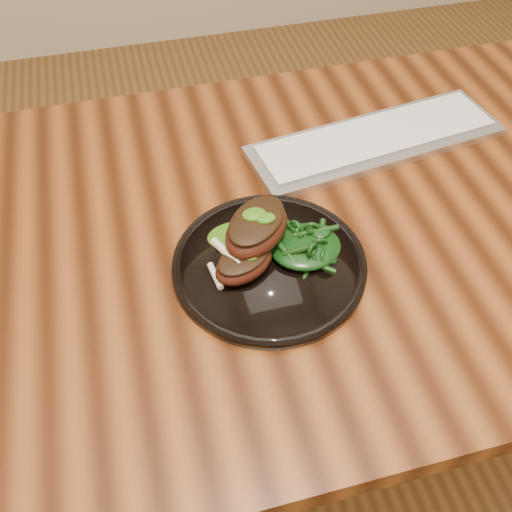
{
  "coord_description": "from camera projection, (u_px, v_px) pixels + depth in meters",
  "views": [
    {
      "loc": [
        -0.23,
        -0.58,
        1.37
      ],
      "look_at": [
        -0.1,
        -0.08,
        0.78
      ],
      "focal_mm": 40.0,
      "sensor_mm": 36.0,
      "label": 1
    }
  ],
  "objects": [
    {
      "name": "lamb_chop_back",
      "position": [
        256.0,
        228.0,
        0.78
      ],
      "size": [
        0.13,
        0.13,
        0.05
      ],
      "color": "#3C160B",
      "rests_on": "plate"
    },
    {
      "name": "desk",
      "position": [
        304.0,
        252.0,
        0.94
      ],
      "size": [
        1.6,
        0.8,
        0.75
      ],
      "color": "black",
      "rests_on": "ground"
    },
    {
      "name": "keyboard",
      "position": [
        376.0,
        140.0,
        0.98
      ],
      "size": [
        0.46,
        0.2,
        0.02
      ],
      "color": "silver",
      "rests_on": "desk"
    },
    {
      "name": "herb_smear",
      "position": [
        236.0,
        235.0,
        0.82
      ],
      "size": [
        0.09,
        0.06,
        0.01
      ],
      "primitive_type": "ellipsoid",
      "color": "#1E4F08",
      "rests_on": "plate"
    },
    {
      "name": "plate",
      "position": [
        269.0,
        264.0,
        0.8
      ],
      "size": [
        0.27,
        0.27,
        0.02
      ],
      "color": "black",
      "rests_on": "desk"
    },
    {
      "name": "greens_heap",
      "position": [
        306.0,
        243.0,
        0.79
      ],
      "size": [
        0.1,
        0.1,
        0.04
      ],
      "color": "black",
      "rests_on": "plate"
    },
    {
      "name": "lamb_chop_front",
      "position": [
        243.0,
        262.0,
        0.77
      ],
      "size": [
        0.11,
        0.09,
        0.04
      ],
      "color": "#3C160B",
      "rests_on": "plate"
    }
  ]
}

